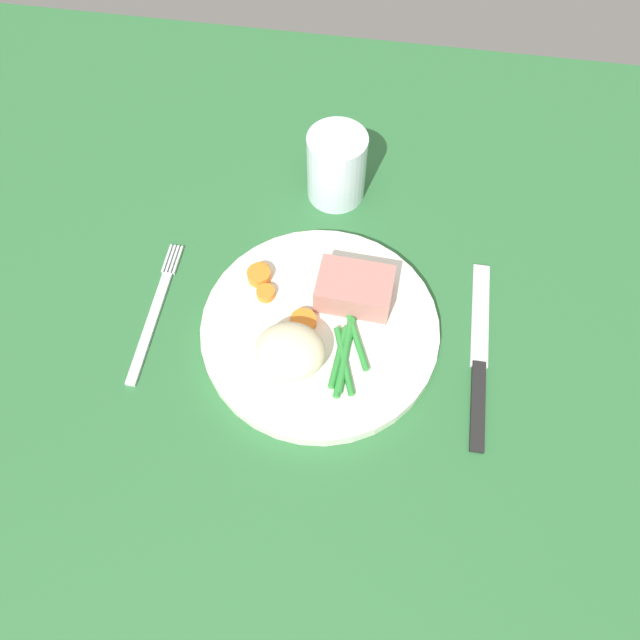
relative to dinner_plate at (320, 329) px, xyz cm
name	(u,v)px	position (x,y,z in cm)	size (l,w,h in cm)	color
dining_table	(350,327)	(2.87, 1.72, -1.80)	(120.00, 90.00, 2.00)	#2D6B38
dinner_plate	(320,329)	(0.00, 0.00, 0.00)	(23.43, 23.43, 1.60)	white
meat_portion	(358,289)	(3.16, 3.69, 2.35)	(7.32, 5.02, 3.11)	#B2756B
mashed_potatoes	(290,351)	(-2.11, -4.22, 2.79)	(6.54, 5.80, 3.98)	beige
carrot_slices	(273,291)	(-5.20, 2.88, 1.31)	(7.81, 7.23, 1.18)	orange
green_beans	(345,352)	(2.78, -2.73, 1.13)	(3.97, 10.70, 0.71)	#2D8C38
fork	(155,312)	(-16.98, -0.26, -0.60)	(1.44, 16.60, 0.40)	silver
knife	(479,356)	(15.77, -0.29, -0.60)	(1.70, 20.50, 0.64)	black
water_glass	(336,171)	(-1.03, 18.50, 2.69)	(6.52, 6.52, 8.22)	silver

